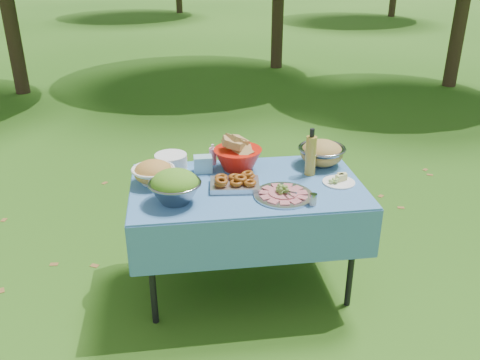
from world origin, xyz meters
name	(u,v)px	position (x,y,z in m)	size (l,w,h in m)	color
ground	(246,283)	(0.00, 0.00, 0.00)	(80.00, 80.00, 0.00)	#143B0A
picnic_table	(247,236)	(0.00, 0.00, 0.38)	(1.46, 0.86, 0.76)	#7DBBF1
salad_bowl	(175,186)	(-0.45, -0.18, 0.86)	(0.31, 0.31, 0.20)	gray
pasta_bowl_white	(153,172)	(-0.58, 0.10, 0.84)	(0.27, 0.27, 0.15)	white
plate_stack	(171,162)	(-0.47, 0.31, 0.81)	(0.22, 0.22, 0.11)	white
wipes_box	(203,164)	(-0.26, 0.24, 0.82)	(0.12, 0.09, 0.11)	#8ECDDD
sanitizer_bottle	(213,154)	(-0.18, 0.36, 0.83)	(0.05, 0.05, 0.14)	#FE9DB6
bread_bowl	(238,154)	(-0.02, 0.26, 0.87)	(0.32, 0.32, 0.22)	red
pasta_bowl_steel	(322,152)	(0.56, 0.26, 0.85)	(0.32, 0.32, 0.17)	gray
fried_tray	(235,182)	(-0.08, -0.04, 0.80)	(0.31, 0.22, 0.07)	silver
charcuterie_platter	(283,190)	(0.19, -0.19, 0.80)	(0.36, 0.36, 0.08)	#B5B7BC
oil_bottle	(311,152)	(0.44, 0.10, 0.92)	(0.07, 0.07, 0.32)	#B39A38
cheese_plate	(339,179)	(0.59, -0.06, 0.79)	(0.21, 0.21, 0.06)	white
shaker	(313,199)	(0.34, -0.33, 0.80)	(0.04, 0.04, 0.07)	silver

